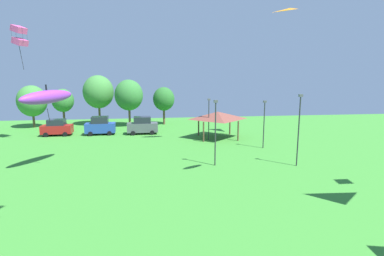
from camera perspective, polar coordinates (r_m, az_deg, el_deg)
kite_flying_2 at (r=43.50m, az=18.11°, el=19.78°), size 2.90×2.95×0.63m
kite_flying_6 at (r=42.30m, az=-30.03°, el=14.99°), size 1.87×1.80×5.24m
kite_flying_10 at (r=29.66m, az=-25.88°, el=5.33°), size 3.95×5.26×3.48m
parked_car_leftmost at (r=46.31m, az=-24.34°, el=0.08°), size 4.13×2.17×2.31m
parked_car_second_from_left at (r=44.79m, az=-17.07°, el=0.39°), size 4.26×2.22×2.62m
parked_car_third_from_left at (r=43.92m, az=-9.42°, el=0.47°), size 4.41×2.18×2.53m
park_pavilion at (r=40.42m, az=4.92°, el=2.39°), size 5.89×5.45×3.60m
light_post_0 at (r=35.59m, az=13.57°, el=1.27°), size 0.36×0.20×5.58m
light_post_1 at (r=39.13m, az=3.22°, el=2.21°), size 0.36×0.20×5.45m
light_post_2 at (r=27.86m, az=4.48°, el=-0.21°), size 0.36×0.20×6.20m
light_post_3 at (r=29.31m, az=19.68°, el=0.29°), size 0.36×0.20×6.74m
treeline_tree_0 at (r=54.90m, az=-28.17°, el=4.55°), size 4.57×4.57×6.82m
treeline_tree_1 at (r=54.27m, az=-23.38°, el=4.81°), size 3.50×3.50×6.20m
treeline_tree_2 at (r=53.16m, az=-17.40°, el=6.57°), size 5.05×5.05×8.42m
treeline_tree_3 at (r=50.66m, az=-11.94°, el=6.13°), size 4.62×4.62×7.72m
treeline_tree_4 at (r=51.64m, az=-5.40°, el=5.51°), size 3.66×3.66×6.42m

